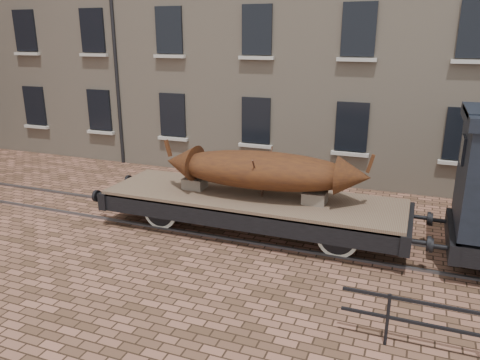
% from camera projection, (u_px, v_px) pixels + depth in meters
% --- Properties ---
extents(ground, '(90.00, 90.00, 0.00)m').
position_uv_depth(ground, '(282.00, 236.00, 12.68)').
color(ground, '#4C3323').
extents(rail_track, '(30.00, 1.52, 0.06)m').
position_uv_depth(rail_track, '(282.00, 235.00, 12.67)').
color(rail_track, '#59595E').
rests_on(rail_track, ground).
extents(flatcar_wagon, '(9.11, 2.47, 1.38)m').
position_uv_depth(flatcar_wagon, '(252.00, 203.00, 12.73)').
color(flatcar_wagon, brown).
rests_on(flatcar_wagon, ground).
extents(iron_boat, '(5.65, 1.85, 1.39)m').
position_uv_depth(iron_boat, '(263.00, 170.00, 12.34)').
color(iron_boat, '#502910').
rests_on(iron_boat, flatcar_wagon).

